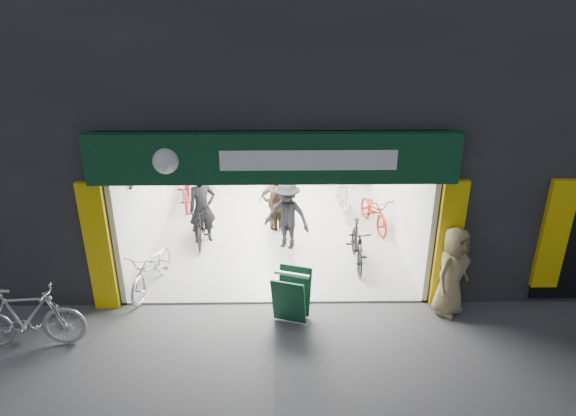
{
  "coord_description": "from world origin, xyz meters",
  "views": [
    {
      "loc": [
        0.13,
        -8.47,
        5.82
      ],
      "look_at": [
        0.28,
        1.5,
        1.39
      ],
      "focal_mm": 32.0,
      "sensor_mm": 36.0,
      "label": 1
    }
  ],
  "objects_px": {
    "bike_left_front": "(152,268)",
    "parked_bike": "(26,318)",
    "sandwich_board": "(292,295)",
    "bike_right_front": "(357,245)",
    "pedestrian_near": "(452,271)"
  },
  "relations": [
    {
      "from": "parked_bike",
      "to": "sandwich_board",
      "type": "bearing_deg",
      "value": -85.83
    },
    {
      "from": "bike_right_front",
      "to": "sandwich_board",
      "type": "bearing_deg",
      "value": -126.18
    },
    {
      "from": "bike_right_front",
      "to": "sandwich_board",
      "type": "xyz_separation_m",
      "value": [
        -1.48,
        -1.98,
        0.03
      ]
    },
    {
      "from": "bike_left_front",
      "to": "bike_right_front",
      "type": "distance_m",
      "value": 4.39
    },
    {
      "from": "bike_left_front",
      "to": "parked_bike",
      "type": "bearing_deg",
      "value": -121.76
    },
    {
      "from": "bike_right_front",
      "to": "sandwich_board",
      "type": "relative_size",
      "value": 1.74
    },
    {
      "from": "bike_left_front",
      "to": "bike_right_front",
      "type": "height_order",
      "value": "bike_right_front"
    },
    {
      "from": "bike_right_front",
      "to": "parked_bike",
      "type": "xyz_separation_m",
      "value": [
        -6.0,
        -2.69,
        0.09
      ]
    },
    {
      "from": "bike_right_front",
      "to": "pedestrian_near",
      "type": "bearing_deg",
      "value": -49.12
    },
    {
      "from": "parked_bike",
      "to": "sandwich_board",
      "type": "height_order",
      "value": "parked_bike"
    },
    {
      "from": "bike_left_front",
      "to": "sandwich_board",
      "type": "distance_m",
      "value": 3.02
    },
    {
      "from": "bike_left_front",
      "to": "pedestrian_near",
      "type": "height_order",
      "value": "pedestrian_near"
    },
    {
      "from": "pedestrian_near",
      "to": "sandwich_board",
      "type": "bearing_deg",
      "value": 141.84
    },
    {
      "from": "sandwich_board",
      "to": "bike_left_front",
      "type": "bearing_deg",
      "value": 176.32
    },
    {
      "from": "bike_left_front",
      "to": "sandwich_board",
      "type": "bearing_deg",
      "value": -9.9
    }
  ]
}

